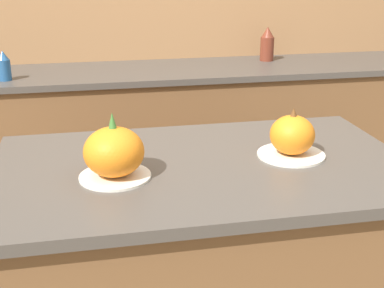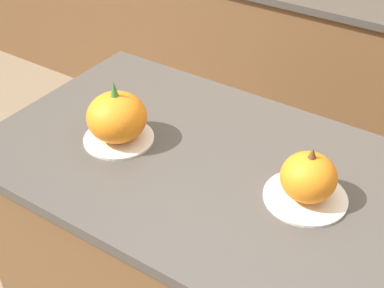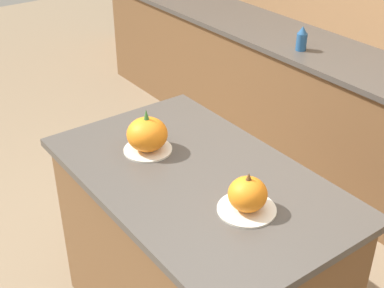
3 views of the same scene
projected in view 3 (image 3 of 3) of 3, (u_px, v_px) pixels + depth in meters
name	position (u px, v px, depth m)	size (l,w,h in m)	color
kitchen_island	(196.00, 258.00, 2.41)	(1.31, 0.80, 0.91)	brown
pumpkin_cake_left	(147.00, 135.00, 2.30)	(0.21, 0.21, 0.20)	silver
pumpkin_cake_right	(248.00, 196.00, 1.94)	(0.22, 0.22, 0.16)	silver
bottle_short	(302.00, 39.00, 3.39)	(0.07, 0.07, 0.16)	#235184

